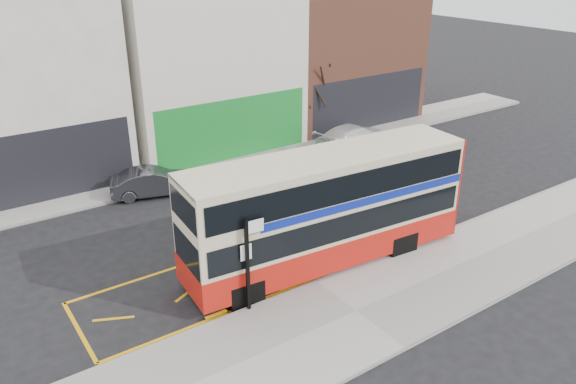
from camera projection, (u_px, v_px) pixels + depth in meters
ground at (310, 280)px, 18.41m from camera, size 120.00×120.00×0.00m
pavement at (356, 313)px, 16.65m from camera, size 40.00×4.00×0.15m
kerb at (317, 283)px, 18.10m from camera, size 40.00×0.15×0.15m
far_pavement at (172, 174)px, 26.65m from camera, size 50.00×3.00×0.15m
road_markings at (282, 259)px, 19.61m from camera, size 14.00×3.40×0.01m
terrace_left at (8, 62)px, 24.66m from camera, size 8.00×8.01×11.80m
terrace_green_shop at (194, 48)px, 29.43m from camera, size 9.00×8.01×11.30m
terrace_right at (329, 42)px, 34.29m from camera, size 9.00×8.01×10.30m
double_decker_bus at (327, 208)px, 18.60m from camera, size 10.03×3.06×3.94m
bus_stop_post at (249, 256)px, 16.02m from camera, size 0.74×0.14×2.99m
car_grey at (154, 182)px, 24.36m from camera, size 3.92×2.26×1.22m
car_white at (353, 137)px, 29.75m from camera, size 4.86×2.54×1.34m
street_tree_right at (314, 73)px, 30.19m from camera, size 2.50×2.50×5.40m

